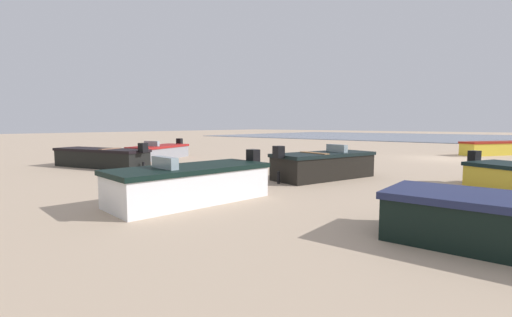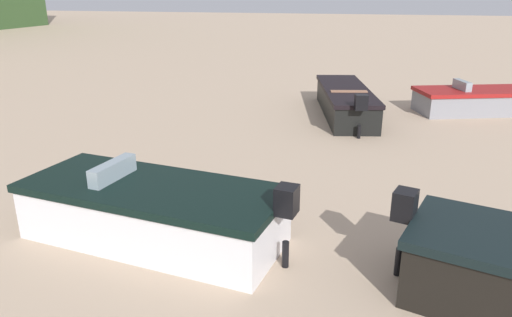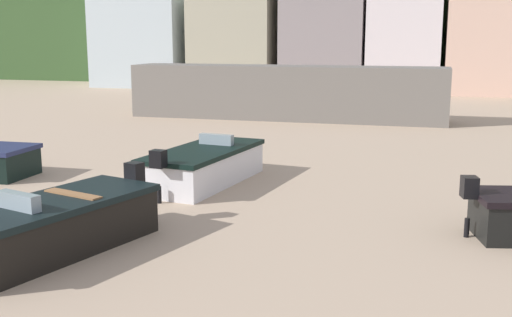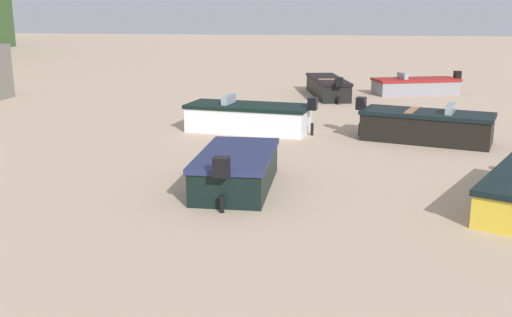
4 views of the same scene
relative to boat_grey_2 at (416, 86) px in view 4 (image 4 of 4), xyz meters
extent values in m
cube|color=gray|center=(0.00, 0.01, -0.07)|extent=(2.70, 4.21, 0.64)
cube|color=maroon|center=(0.00, 0.01, 0.31)|extent=(2.81, 4.34, 0.12)
cube|color=black|center=(0.71, -2.02, 0.49)|extent=(0.39, 0.37, 0.40)
cylinder|color=black|center=(0.71, -2.02, -0.23)|extent=(0.13, 0.13, 0.32)
cube|color=#8C9EA8|center=(-0.23, 0.66, 0.51)|extent=(0.90, 0.48, 0.28)
cube|color=black|center=(-10.93, 0.74, 0.02)|extent=(2.49, 4.09, 0.82)
cube|color=black|center=(-10.93, 0.74, 0.49)|extent=(2.59, 4.21, 0.12)
cube|color=black|center=(-10.35, 2.75, 0.67)|extent=(0.39, 0.36, 0.40)
cylinder|color=black|center=(-10.35, 2.75, -0.19)|extent=(0.12, 0.12, 0.41)
cube|color=#8C9EA8|center=(-11.12, 0.10, 0.69)|extent=(0.91, 0.44, 0.28)
cube|color=#9B6A41|center=(-10.80, 1.20, 0.54)|extent=(1.28, 0.58, 0.08)
cube|color=white|center=(-10.24, 6.45, 0.00)|extent=(2.11, 4.17, 0.80)
cube|color=black|center=(-10.24, 6.45, 0.46)|extent=(2.20, 4.28, 0.12)
cube|color=black|center=(-10.54, 4.30, 0.64)|extent=(0.35, 0.32, 0.40)
cylinder|color=black|center=(-10.54, 4.30, -0.19)|extent=(0.11, 0.11, 0.40)
cube|color=#8C9EA8|center=(-10.15, 7.14, 0.66)|extent=(0.97, 0.33, 0.28)
cube|color=black|center=(-16.68, 5.62, -0.04)|extent=(3.24, 1.63, 0.72)
cube|color=#21284F|center=(-16.68, 5.62, 0.38)|extent=(3.35, 1.71, 0.12)
cube|color=black|center=(-18.46, 5.58, 0.56)|extent=(0.29, 0.33, 0.40)
cylinder|color=black|center=(-18.46, 5.58, -0.21)|extent=(0.10, 0.10, 0.36)
cube|color=black|center=(-1.39, 4.19, -0.02)|extent=(4.91, 2.31, 0.74)
cube|color=black|center=(-1.39, 4.19, 0.40)|extent=(5.03, 2.41, 0.12)
cube|color=black|center=(-3.88, 3.62, 0.58)|extent=(0.34, 0.37, 0.40)
cylinder|color=black|center=(-3.88, 3.62, -0.21)|extent=(0.12, 0.12, 0.37)
cube|color=#98684E|center=(-1.97, 4.06, 0.45)|extent=(0.48, 1.11, 0.08)
camera|label=1|loc=(-17.25, 12.39, 1.59)|focal=25.24mm
camera|label=2|loc=(-16.40, 3.22, 3.33)|focal=33.72mm
camera|label=3|loc=(-4.63, -8.42, 3.33)|focal=43.81mm
camera|label=4|loc=(-29.61, 3.09, 3.60)|focal=41.73mm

